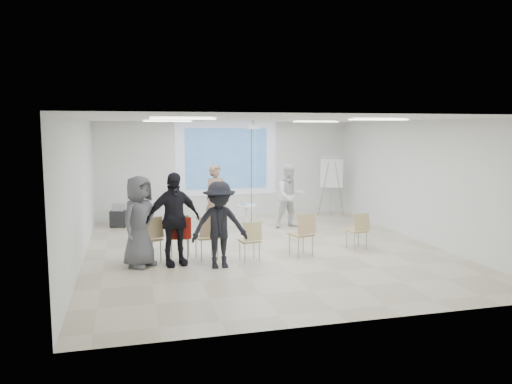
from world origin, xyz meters
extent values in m
cube|color=beige|center=(0.00, 0.00, -0.05)|extent=(8.00, 9.00, 0.10)
cube|color=white|center=(0.00, 0.00, 3.05)|extent=(8.00, 9.00, 0.10)
cube|color=silver|center=(0.00, 4.55, 1.50)|extent=(8.00, 0.10, 3.00)
cube|color=silver|center=(-4.05, 0.00, 1.50)|extent=(0.10, 9.00, 3.00)
cube|color=silver|center=(4.05, 0.00, 1.50)|extent=(0.10, 9.00, 3.00)
cube|color=silver|center=(0.00, 4.49, 1.85)|extent=(3.20, 0.01, 2.30)
cube|color=#2F65A3|center=(0.00, 4.47, 1.85)|extent=(2.60, 0.01, 1.90)
cylinder|color=white|center=(0.19, 2.56, 0.02)|extent=(0.46, 0.46, 0.05)
cylinder|color=white|center=(0.19, 2.56, 0.32)|extent=(0.12, 0.12, 0.59)
cylinder|color=silver|center=(0.19, 2.56, 0.64)|extent=(0.62, 0.62, 0.04)
cube|color=silver|center=(0.24, 2.54, 0.66)|extent=(0.22, 0.18, 0.01)
cube|color=#418DC3|center=(0.11, 2.61, 0.67)|extent=(0.15, 0.20, 0.01)
imported|color=#9B765F|center=(-0.68, 2.49, 1.03)|extent=(0.86, 0.70, 2.05)
imported|color=white|center=(1.41, 2.38, 1.00)|extent=(1.01, 0.83, 1.99)
cube|color=white|center=(-0.50, 2.74, 1.35)|extent=(0.07, 0.12, 0.04)
cube|color=white|center=(1.23, 2.63, 1.34)|extent=(0.05, 0.13, 0.04)
cube|color=tan|center=(-2.65, -0.40, 0.49)|extent=(0.60, 0.60, 0.04)
cube|color=tan|center=(-2.56, -0.60, 0.76)|extent=(0.45, 0.27, 0.43)
cylinder|color=#94969C|center=(-2.74, -0.64, 0.24)|extent=(0.03, 0.03, 0.48)
cylinder|color=gray|center=(-2.40, -0.49, 0.24)|extent=(0.03, 0.03, 0.48)
cylinder|color=gray|center=(-2.89, -0.31, 0.24)|extent=(0.03, 0.03, 0.48)
cylinder|color=gray|center=(-2.55, -0.15, 0.24)|extent=(0.03, 0.03, 0.48)
cube|color=tan|center=(-2.00, -0.34, 0.49)|extent=(0.54, 0.54, 0.04)
cube|color=tan|center=(-2.04, -0.55, 0.77)|extent=(0.47, 0.18, 0.44)
cylinder|color=gray|center=(-2.21, -0.49, 0.24)|extent=(0.03, 0.03, 0.48)
cylinder|color=#909398|center=(-1.85, -0.56, 0.24)|extent=(0.03, 0.03, 0.48)
cylinder|color=gray|center=(-2.15, -0.12, 0.24)|extent=(0.03, 0.03, 0.48)
cylinder|color=gray|center=(-1.78, -0.19, 0.24)|extent=(0.03, 0.03, 0.48)
cube|color=tan|center=(-1.43, -0.47, 0.48)|extent=(0.52, 0.52, 0.04)
cube|color=tan|center=(-1.39, -0.67, 0.75)|extent=(0.46, 0.17, 0.43)
cylinder|color=#92949A|center=(-1.57, -0.68, 0.23)|extent=(0.03, 0.03, 0.47)
cylinder|color=gray|center=(-1.21, -0.61, 0.23)|extent=(0.03, 0.03, 0.47)
cylinder|color=gray|center=(-1.64, -0.32, 0.23)|extent=(0.03, 0.03, 0.47)
cylinder|color=gray|center=(-1.28, -0.25, 0.23)|extent=(0.03, 0.03, 0.47)
cube|color=tan|center=(-0.56, -0.82, 0.43)|extent=(0.44, 0.44, 0.04)
cube|color=tan|center=(-0.54, -1.01, 0.67)|extent=(0.41, 0.13, 0.38)
cylinder|color=gray|center=(-0.71, -1.00, 0.21)|extent=(0.02, 0.02, 0.42)
cylinder|color=gray|center=(-0.39, -0.96, 0.21)|extent=(0.02, 0.02, 0.42)
cylinder|color=gray|center=(-0.74, -0.68, 0.21)|extent=(0.02, 0.02, 0.42)
cylinder|color=#979B9F|center=(-0.42, -0.64, 0.21)|extent=(0.02, 0.02, 0.42)
cube|color=tan|center=(0.63, -0.73, 0.48)|extent=(0.54, 0.54, 0.04)
cube|color=tan|center=(0.68, -0.94, 0.75)|extent=(0.46, 0.20, 0.43)
cylinder|color=gray|center=(0.49, -0.95, 0.23)|extent=(0.03, 0.03, 0.47)
cylinder|color=gray|center=(0.85, -0.86, 0.23)|extent=(0.03, 0.03, 0.47)
cylinder|color=#95979D|center=(0.41, -0.60, 0.23)|extent=(0.03, 0.03, 0.47)
cylinder|color=#94989D|center=(0.76, -0.51, 0.23)|extent=(0.03, 0.03, 0.47)
cube|color=tan|center=(2.09, -0.47, 0.43)|extent=(0.46, 0.46, 0.04)
cube|color=tan|center=(2.11, -0.66, 0.67)|extent=(0.41, 0.14, 0.39)
cylinder|color=#96989E|center=(1.95, -0.65, 0.21)|extent=(0.02, 0.02, 0.42)
cylinder|color=gray|center=(2.27, -0.61, 0.21)|extent=(0.02, 0.02, 0.42)
cylinder|color=#909398|center=(1.90, -0.33, 0.21)|extent=(0.02, 0.02, 0.42)
cylinder|color=gray|center=(2.23, -0.28, 0.21)|extent=(0.02, 0.02, 0.42)
cube|color=#A92014|center=(-2.00, -0.56, 0.72)|extent=(0.48, 0.19, 0.44)
imported|color=black|center=(-1.43, -0.45, 0.51)|extent=(0.39, 0.31, 0.03)
imported|color=black|center=(-2.15, -0.78, 1.10)|extent=(1.43, 1.05, 2.20)
imported|color=black|center=(-1.27, -1.19, 0.99)|extent=(1.29, 0.71, 1.98)
imported|color=#5A5A5F|center=(-2.82, -0.71, 1.04)|extent=(1.18, 1.20, 2.08)
cylinder|color=gray|center=(2.92, 3.61, 0.89)|extent=(0.25, 0.31, 1.75)
cylinder|color=gray|center=(3.38, 3.44, 0.89)|extent=(0.38, 0.09, 1.75)
cylinder|color=#95989E|center=(3.26, 3.82, 0.89)|extent=(0.16, 0.38, 1.75)
cube|color=white|center=(3.19, 3.64, 1.44)|extent=(0.72, 0.44, 0.98)
cube|color=gray|center=(3.21, 3.67, 1.88)|extent=(0.69, 0.31, 0.07)
cube|color=black|center=(-3.30, 3.65, 0.25)|extent=(0.52, 0.45, 0.44)
cube|color=#92959A|center=(-3.30, 3.65, 0.57)|extent=(0.36, 0.33, 0.20)
cylinder|color=black|center=(-3.51, 3.56, 0.03)|extent=(0.06, 0.06, 0.05)
cylinder|color=black|center=(-3.16, 3.47, 0.03)|extent=(0.06, 0.06, 0.05)
cylinder|color=black|center=(-3.44, 3.82, 0.03)|extent=(0.06, 0.06, 0.05)
cylinder|color=black|center=(-3.10, 3.73, 0.03)|extent=(0.06, 0.06, 0.05)
cube|color=white|center=(0.10, 1.50, 2.82)|extent=(0.30, 0.25, 0.10)
cylinder|color=gray|center=(0.10, 1.50, 2.93)|extent=(0.04, 0.04, 0.14)
cylinder|color=black|center=(0.04, 1.42, 1.39)|extent=(0.01, 0.01, 2.77)
cylinder|color=white|center=(0.14, 1.40, 1.39)|extent=(0.01, 0.01, 2.77)
cube|color=white|center=(-2.00, 2.00, 2.97)|extent=(1.20, 0.30, 0.02)
cube|color=white|center=(2.00, 2.00, 2.97)|extent=(1.20, 0.30, 0.02)
cube|color=white|center=(-2.00, -1.50, 2.97)|extent=(1.20, 0.30, 0.02)
cube|color=white|center=(2.00, -1.50, 2.97)|extent=(1.20, 0.30, 0.02)
camera|label=1|loc=(-3.03, -10.87, 2.80)|focal=35.00mm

